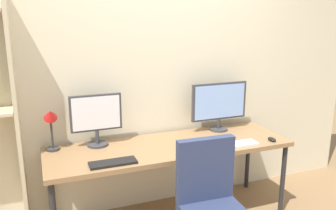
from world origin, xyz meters
TOP-DOWN VIEW (x-y plane):
  - wall_back at (0.00, 1.02)m, footprint 4.54×0.10m
  - desk at (0.00, 0.60)m, footprint 2.14×0.68m
  - monitor_left at (-0.60, 0.81)m, footprint 0.44×0.18m
  - monitor_right at (0.60, 0.81)m, footprint 0.58×0.18m
  - desk_lamp at (-0.97, 0.81)m, footprint 0.11×0.16m
  - keyboard_left at (-0.56, 0.37)m, footprint 0.36×0.13m
  - keyboard_right at (0.56, 0.37)m, footprint 0.34×0.13m
  - computer_mouse at (0.90, 0.36)m, footprint 0.06×0.10m

SIDE VIEW (x-z plane):
  - desk at x=0.00m, z-range 0.32..1.06m
  - keyboard_left at x=-0.56m, z-range 0.74..0.76m
  - keyboard_right at x=0.56m, z-range 0.74..0.76m
  - computer_mouse at x=0.90m, z-range 0.74..0.77m
  - desk_lamp at x=-0.97m, z-range 0.80..1.19m
  - monitor_left at x=-0.60m, z-range 0.77..1.23m
  - monitor_right at x=0.60m, z-range 0.77..1.25m
  - wall_back at x=0.00m, z-range 0.00..2.60m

